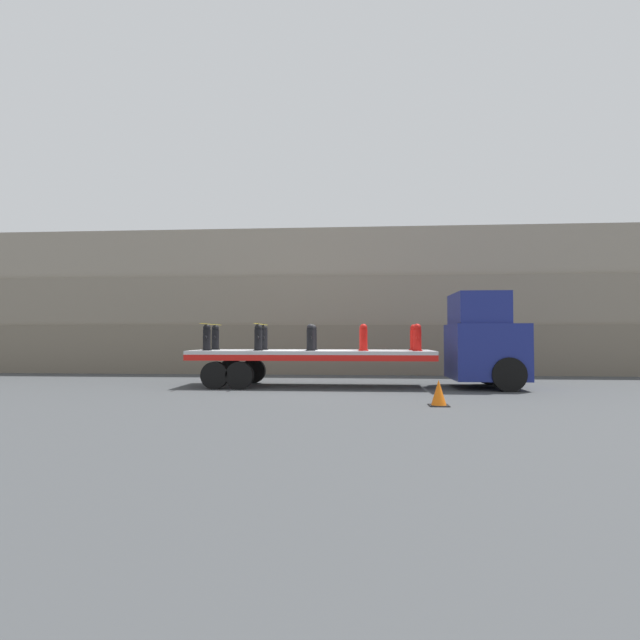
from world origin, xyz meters
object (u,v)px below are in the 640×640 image
Objects in this scene: truck_cab at (486,341)px; fire_hydrant_black_far_1 at (264,338)px; fire_hydrant_black_near_1 at (258,338)px; flatbed_trailer at (291,358)px; fire_hydrant_black_near_0 at (207,338)px; fire_hydrant_black_far_0 at (215,338)px; fire_hydrant_red_near_3 at (363,338)px; fire_hydrant_black_near_2 at (310,338)px; traffic_cone at (439,393)px; fire_hydrant_red_near_4 at (417,338)px; fire_hydrant_black_far_2 at (313,338)px; fire_hydrant_red_far_4 at (414,338)px; fire_hydrant_red_far_3 at (363,338)px.

truck_cab reaches higher than fire_hydrant_black_far_1.
fire_hydrant_black_far_1 is at bearing 90.00° from fire_hydrant_black_near_1.
flatbed_trailer is 9.18× the size of fire_hydrant_black_near_0.
fire_hydrant_red_near_3 is at bearing -10.93° from fire_hydrant_black_far_0.
flatbed_trailer is 1.17m from fire_hydrant_black_near_2.
traffic_cone is at bearing -35.35° from fire_hydrant_black_far_0.
fire_hydrant_red_near_3 is 1.39× the size of traffic_cone.
fire_hydrant_black_near_2 is at bearing 131.63° from traffic_cone.
truck_cab is 7.95m from fire_hydrant_black_near_1.
fire_hydrant_red_near_4 is at bearing 0.00° from fire_hydrant_black_near_2.
fire_hydrant_black_near_0 is 1.00× the size of fire_hydrant_red_near_3.
fire_hydrant_black_far_2 is at bearing 149.93° from fire_hydrant_red_near_3.
fire_hydrant_red_far_4 is (3.66, 0.00, 0.00)m from fire_hydrant_black_far_2.
truck_cab is 3.54× the size of fire_hydrant_black_far_1.
traffic_cone is at bearing -29.47° from fire_hydrant_black_near_0.
fire_hydrant_red_near_4 is (4.41, -0.53, 0.73)m from flatbed_trailer.
fire_hydrant_red_far_3 is at bearing 0.00° from fire_hydrant_black_far_2.
fire_hydrant_red_far_4 is (5.49, 0.00, 0.00)m from fire_hydrant_black_far_1.
truck_cab is 3.54× the size of fire_hydrant_red_far_3.
fire_hydrant_black_near_0 is 7.33m from fire_hydrant_red_near_4.
fire_hydrant_black_near_1 is at bearing 0.00° from fire_hydrant_black_near_0.
traffic_cone is at bearing -117.18° from truck_cab.
fire_hydrant_black_far_2 is 1.00× the size of fire_hydrant_red_near_3.
fire_hydrant_black_near_1 is 1.00× the size of fire_hydrant_red_far_3.
traffic_cone is (0.03, -5.22, -1.41)m from fire_hydrant_red_far_4.
fire_hydrant_red_near_4 is (5.49, -1.06, 0.00)m from fire_hydrant_black_far_1.
traffic_cone is (5.53, -5.22, -1.41)m from fire_hydrant_black_far_1.
traffic_cone is (5.53, -4.16, -1.41)m from fire_hydrant_black_near_1.
fire_hydrant_black_far_1 is 1.83m from fire_hydrant_black_far_2.
fire_hydrant_black_near_0 is at bearing -169.07° from fire_hydrant_red_far_3.
fire_hydrant_red_near_4 is at bearing 0.00° from fire_hydrant_black_near_0.
fire_hydrant_red_far_4 is at bearing 0.00° from fire_hydrant_black_far_2.
fire_hydrant_black_near_1 is 1.39× the size of traffic_cone.
fire_hydrant_black_near_1 and fire_hydrant_red_far_4 have the same top height.
fire_hydrant_black_near_0 is 1.00× the size of fire_hydrant_black_far_1.
fire_hydrant_black_far_1 is 1.00× the size of fire_hydrant_red_far_3.
flatbed_trailer is 1.17m from fire_hydrant_black_far_2.
fire_hydrant_black_far_2 is at bearing 163.85° from fire_hydrant_red_near_4.
fire_hydrant_black_near_2 is at bearing -90.00° from fire_hydrant_black_far_2.
fire_hydrant_black_near_0 is 5.49m from fire_hydrant_red_near_3.
fire_hydrant_black_far_1 is at bearing 180.00° from fire_hydrant_black_far_2.
fire_hydrant_red_far_4 reaches higher than flatbed_trailer.
traffic_cone is at bearing -36.96° from fire_hydrant_black_near_1.
fire_hydrant_black_near_0 is 1.06m from fire_hydrant_black_far_0.
fire_hydrant_black_far_1 reaches higher than traffic_cone.
flatbed_trailer is 9.18× the size of fire_hydrant_black_far_0.
fire_hydrant_red_far_4 is at bearing 0.00° from fire_hydrant_black_far_0.
fire_hydrant_red_far_3 is at bearing 30.07° from fire_hydrant_black_near_2.
fire_hydrant_black_near_1 is (-7.93, -0.53, 0.13)m from truck_cab.
fire_hydrant_black_far_0 is at bearing 180.00° from fire_hydrant_red_far_4.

